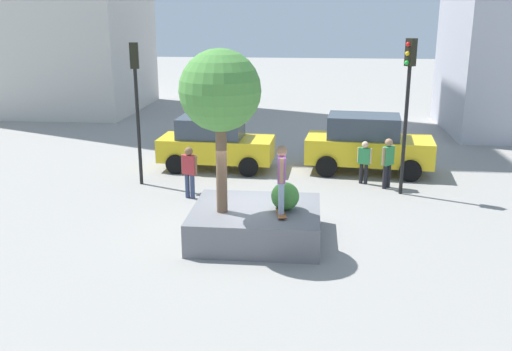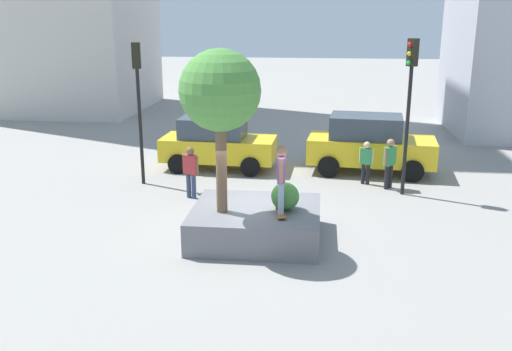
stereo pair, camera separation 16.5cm
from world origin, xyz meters
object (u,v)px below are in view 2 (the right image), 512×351
object	(u,v)px
plaza_tree	(220,92)
traffic_light_median	(138,90)
skateboarder	(281,174)
passerby_with_bag	(390,160)
bystander_watching	(191,169)
skateboard	(281,213)
traffic_light_corner	(410,92)
taxi_cab	(217,143)
pedestrian_crossing	(366,160)
planter_ledge	(256,223)
sedan_parked	(370,144)

from	to	relation	value
plaza_tree	traffic_light_median	bearing A→B (deg)	126.86
skateboarder	passerby_with_bag	distance (m)	6.39
traffic_light_median	bystander_watching	bearing A→B (deg)	-34.13
skateboard	traffic_light_corner	size ratio (longest dim) A/B	0.16
bystander_watching	passerby_with_bag	size ratio (longest dim) A/B	0.98
taxi_cab	traffic_light_median	size ratio (longest dim) A/B	0.90
skateboard	traffic_light_median	world-z (taller)	traffic_light_median
traffic_light_median	skateboarder	bearing A→B (deg)	-43.97
traffic_light_corner	skateboarder	bearing A→B (deg)	-127.79
bystander_watching	passerby_with_bag	xyz separation A→B (m)	(6.48, 1.75, 0.02)
taxi_cab	pedestrian_crossing	world-z (taller)	taxi_cab
skateboarder	pedestrian_crossing	world-z (taller)	skateboarder
plaza_tree	skateboarder	world-z (taller)	plaza_tree
planter_ledge	bystander_watching	distance (m)	4.06
skateboard	skateboarder	xyz separation A→B (m)	(0.00, 0.00, 1.03)
taxi_cab	plaza_tree	bearing A→B (deg)	-78.78
plaza_tree	traffic_light_corner	bearing A→B (deg)	41.61
pedestrian_crossing	passerby_with_bag	xyz separation A→B (m)	(0.74, -0.43, 0.12)
pedestrian_crossing	passerby_with_bag	size ratio (longest dim) A/B	0.88
bystander_watching	plaza_tree	bearing A→B (deg)	-65.14
bystander_watching	taxi_cab	bearing A→B (deg)	86.67
passerby_with_bag	plaza_tree	bearing A→B (deg)	-132.71
traffic_light_corner	planter_ledge	bearing A→B (deg)	-135.52
skateboarder	taxi_cab	bearing A→B (deg)	112.11
plaza_tree	skateboarder	distance (m)	2.53
planter_ledge	taxi_cab	size ratio (longest dim) A/B	0.77
pedestrian_crossing	passerby_with_bag	world-z (taller)	passerby_with_bag
sedan_parked	taxi_cab	bearing A→B (deg)	-178.77
taxi_cab	pedestrian_crossing	size ratio (longest dim) A/B	2.87
plaza_tree	sedan_parked	size ratio (longest dim) A/B	0.87
skateboard	bystander_watching	xyz separation A→B (m)	(-3.16, 3.63, 0.07)
bystander_watching	pedestrian_crossing	world-z (taller)	bystander_watching
traffic_light_corner	plaza_tree	bearing A→B (deg)	-138.39
skateboard	passerby_with_bag	distance (m)	6.32
planter_ledge	bystander_watching	xyz separation A→B (m)	(-2.47, 3.17, 0.55)
plaza_tree	bystander_watching	world-z (taller)	plaza_tree
plaza_tree	skateboarder	bearing A→B (deg)	-4.71
plaza_tree	traffic_light_median	distance (m)	6.15
plaza_tree	sedan_parked	xyz separation A→B (m)	(4.33, 7.25, -2.86)
skateboard	traffic_light_median	bearing A→B (deg)	136.03
skateboarder	bystander_watching	bearing A→B (deg)	131.01
plaza_tree	taxi_cab	world-z (taller)	plaza_tree
skateboard	skateboarder	world-z (taller)	skateboarder
plaza_tree	skateboard	xyz separation A→B (m)	(1.53, -0.13, -3.04)
bystander_watching	pedestrian_crossing	distance (m)	6.14
planter_ledge	skateboarder	xyz separation A→B (m)	(0.69, -0.47, 1.51)
skateboard	planter_ledge	bearing A→B (deg)	145.91
sedan_parked	bystander_watching	distance (m)	7.04
bystander_watching	sedan_parked	bearing A→B (deg)	32.17
traffic_light_corner	pedestrian_crossing	bearing A→B (deg)	137.89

